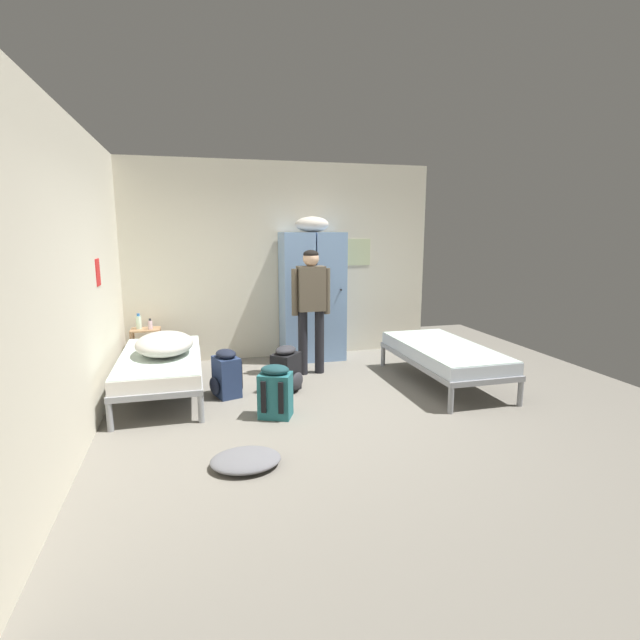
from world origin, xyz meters
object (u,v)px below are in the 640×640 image
object	(u,v)px
lotion_bottle	(150,325)
bedding_heap	(164,344)
locker_bank	(312,294)
person_traveler	(311,300)
bed_left_rear	(161,364)
backpack_teal	(276,392)
water_bottle	(139,322)
bed_right	(444,354)
clothes_pile_grey	(246,460)
shelf_unit	(146,345)
backpack_black	(287,370)
backpack_navy	(226,374)

from	to	relation	value
lotion_bottle	bedding_heap	bearing A→B (deg)	-77.98
locker_bank	person_traveler	size ratio (longest dim) A/B	1.27
bed_left_rear	backpack_teal	size ratio (longest dim) A/B	3.45
locker_bank	water_bottle	distance (m)	2.42
bed_right	bedding_heap	size ratio (longest dim) A/B	2.15
bedding_heap	water_bottle	distance (m)	1.23
backpack_teal	clothes_pile_grey	size ratio (longest dim) A/B	0.96
locker_bank	shelf_unit	distance (m)	2.40
bed_right	bedding_heap	xyz separation A→B (m)	(-3.30, 0.43, 0.23)
water_bottle	backpack_teal	size ratio (longest dim) A/B	0.38
water_bottle	lotion_bottle	world-z (taller)	water_bottle
person_traveler	backpack_black	world-z (taller)	person_traveler
bed_right	backpack_teal	world-z (taller)	backpack_teal
bed_left_rear	locker_bank	bearing A→B (deg)	28.77
shelf_unit	water_bottle	bearing A→B (deg)	165.96
backpack_navy	backpack_black	xyz separation A→B (m)	(0.71, -0.01, 0.00)
locker_bank	bed_left_rear	world-z (taller)	locker_bank
water_bottle	locker_bank	bearing A→B (deg)	-0.79
bed_left_rear	lotion_bottle	xyz separation A→B (m)	(-0.18, 1.11, 0.25)
bed_left_rear	clothes_pile_grey	bearing A→B (deg)	-68.91
water_bottle	backpack_teal	world-z (taller)	water_bottle
clothes_pile_grey	person_traveler	bearing A→B (deg)	64.37
locker_bank	clothes_pile_grey	size ratio (longest dim) A/B	3.62
locker_bank	bedding_heap	size ratio (longest dim) A/B	2.34
water_bottle	person_traveler	bearing A→B (deg)	-18.99
bed_left_rear	lotion_bottle	distance (m)	1.15
bedding_heap	backpack_black	world-z (taller)	bedding_heap
backpack_black	clothes_pile_grey	world-z (taller)	backpack_black
locker_bank	water_bottle	bearing A→B (deg)	179.21
shelf_unit	clothes_pile_grey	size ratio (longest dim) A/B	1.00
shelf_unit	clothes_pile_grey	world-z (taller)	shelf_unit
lotion_bottle	clothes_pile_grey	world-z (taller)	lotion_bottle
locker_bank	bed_right	distance (m)	2.11
backpack_navy	clothes_pile_grey	world-z (taller)	backpack_navy
locker_bank	bed_left_rear	size ratio (longest dim) A/B	1.09
person_traveler	backpack_black	bearing A→B (deg)	-125.70
bed_right	water_bottle	bearing A→B (deg)	156.58
backpack_teal	clothes_pile_grey	world-z (taller)	backpack_teal
locker_bank	backpack_teal	bearing A→B (deg)	-113.42
bed_left_rear	backpack_black	xyz separation A→B (m)	(1.42, -0.22, -0.12)
lotion_bottle	bed_left_rear	bearing A→B (deg)	-80.79
backpack_navy	bedding_heap	bearing A→B (deg)	161.99
locker_bank	bed_right	world-z (taller)	locker_bank
locker_bank	backpack_navy	bearing A→B (deg)	-135.26
locker_bank	backpack_black	xyz separation A→B (m)	(-0.65, -1.36, -0.71)
shelf_unit	lotion_bottle	bearing A→B (deg)	-29.74
person_traveler	lotion_bottle	bearing A→B (deg)	161.22
bed_left_rear	lotion_bottle	world-z (taller)	lotion_bottle
shelf_unit	clothes_pile_grey	distance (m)	3.26
person_traveler	backpack_teal	bearing A→B (deg)	-117.42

